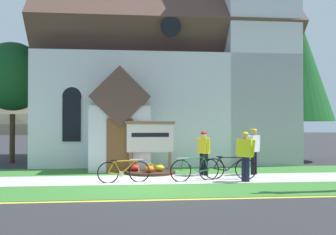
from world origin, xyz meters
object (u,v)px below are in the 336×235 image
(church_sign, at_px, (150,139))
(bicycle_orange, at_px, (229,168))
(bicycle_blue, at_px, (124,171))
(roadside_conifer, at_px, (298,67))
(cyclist_in_orange_jersey, at_px, (245,153))
(bicycle_silver, at_px, (195,169))
(yard_deciduous_tree, at_px, (13,77))
(cyclist_in_white_jersey, at_px, (254,147))
(cyclist_in_blue_jersey, at_px, (204,150))

(church_sign, bearing_deg, bicycle_orange, -38.17)
(bicycle_blue, distance_m, roadside_conifer, 12.06)
(bicycle_blue, relative_size, cyclist_in_orange_jersey, 1.04)
(roadside_conifer, bearing_deg, bicycle_silver, -134.76)
(church_sign, bearing_deg, bicycle_blue, -112.00)
(cyclist_in_orange_jersey, xyz_separation_m, roadside_conifer, (4.99, 7.00, 3.88))
(bicycle_blue, xyz_separation_m, yard_deciduous_tree, (-5.43, 6.90, 3.81))
(church_sign, height_order, cyclist_in_white_jersey, church_sign)
(cyclist_in_blue_jersey, xyz_separation_m, roadside_conifer, (6.03, 5.29, 3.88))
(bicycle_orange, bearing_deg, roadside_conifer, 49.81)
(bicycle_orange, bearing_deg, bicycle_blue, -173.30)
(bicycle_silver, xyz_separation_m, roadside_conifer, (6.59, 6.65, 4.44))
(cyclist_in_orange_jersey, bearing_deg, church_sign, 137.54)
(church_sign, xyz_separation_m, yard_deciduous_tree, (-6.42, 4.44, 2.86))
(bicycle_blue, xyz_separation_m, cyclist_in_orange_jersey, (3.95, -0.24, 0.59))
(cyclist_in_orange_jersey, relative_size, cyclist_in_white_jersey, 0.95)
(bicycle_blue, relative_size, cyclist_in_white_jersey, 0.99)
(cyclist_in_orange_jersey, xyz_separation_m, yard_deciduous_tree, (-9.38, 7.14, 3.23))
(church_sign, bearing_deg, cyclist_in_orange_jersey, -42.46)
(cyclist_in_white_jersey, relative_size, roadside_conifer, 0.22)
(roadside_conifer, height_order, yard_deciduous_tree, roadside_conifer)
(roadside_conifer, relative_size, yard_deciduous_tree, 1.31)
(bicycle_orange, bearing_deg, yard_deciduous_tree, 144.31)
(bicycle_orange, bearing_deg, cyclist_in_white_jersey, 41.14)
(church_sign, distance_m, cyclist_in_orange_jersey, 4.03)
(bicycle_blue, distance_m, cyclist_in_white_jersey, 5.07)
(cyclist_in_orange_jersey, distance_m, yard_deciduous_tree, 12.22)
(bicycle_orange, relative_size, cyclist_in_blue_jersey, 1.09)
(bicycle_orange, relative_size, cyclist_in_orange_jersey, 1.08)
(cyclist_in_orange_jersey, distance_m, cyclist_in_blue_jersey, 2.00)
(roadside_conifer, bearing_deg, bicycle_orange, -130.19)
(cyclist_in_white_jersey, relative_size, cyclist_in_blue_jersey, 1.06)
(bicycle_silver, relative_size, bicycle_orange, 0.97)
(cyclist_in_orange_jersey, bearing_deg, roadside_conifer, 54.50)
(bicycle_blue, xyz_separation_m, cyclist_in_white_jersey, (4.80, 1.48, 0.65))
(cyclist_in_white_jersey, height_order, yard_deciduous_tree, yard_deciduous_tree)
(cyclist_in_white_jersey, xyz_separation_m, yard_deciduous_tree, (-10.23, 5.42, 3.16))
(bicycle_silver, xyz_separation_m, cyclist_in_blue_jersey, (0.56, 1.36, 0.56))
(yard_deciduous_tree, bearing_deg, cyclist_in_blue_jersey, -33.10)
(church_sign, relative_size, bicycle_silver, 1.16)
(bicycle_blue, distance_m, cyclist_in_blue_jersey, 3.31)
(cyclist_in_orange_jersey, bearing_deg, yard_deciduous_tree, 142.71)
(bicycle_orange, bearing_deg, church_sign, 141.83)
(cyclist_in_white_jersey, bearing_deg, bicycle_blue, -162.88)
(bicycle_orange, relative_size, roadside_conifer, 0.23)
(cyclist_in_orange_jersey, height_order, roadside_conifer, roadside_conifer)
(cyclist_in_orange_jersey, distance_m, cyclist_in_white_jersey, 1.92)
(bicycle_blue, distance_m, cyclist_in_orange_jersey, 4.00)
(cyclist_in_blue_jersey, relative_size, roadside_conifer, 0.21)
(bicycle_orange, distance_m, yard_deciduous_tree, 11.74)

